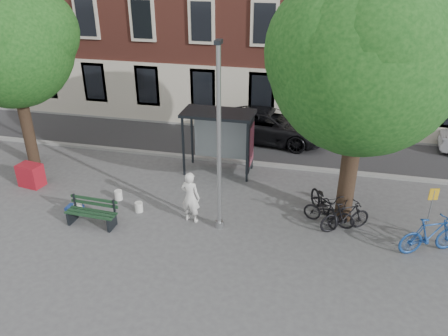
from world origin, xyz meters
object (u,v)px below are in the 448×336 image
bike_a (329,212)px  car_dark (269,125)px  notice_sign (432,203)px  bike_d (345,216)px  bike_c (324,203)px  bus_shelter (228,129)px  bike_b (430,235)px  painter (190,197)px  red_stand (31,175)px  bench (92,214)px  lamppost (219,151)px

bike_a → car_dark: bearing=39.4°
notice_sign → bike_d: bearing=169.1°
bike_d → car_dark: (-3.48, 7.10, 0.24)m
bike_a → notice_sign: bearing=-75.0°
notice_sign → bike_c: bearing=156.6°
bus_shelter → bike_b: bus_shelter is taller
bike_b → car_dark: size_ratio=0.37×
bus_shelter → painter: 4.06m
painter → notice_sign: size_ratio=1.04×
red_stand → car_dark: bearing=38.6°
painter → bike_a: size_ratio=1.05×
bench → bike_a: size_ratio=1.01×
bike_d → notice_sign: size_ratio=1.00×
lamppost → bus_shelter: size_ratio=2.14×
painter → bike_b: 7.54m
bus_shelter → car_dark: bus_shelter is taller
lamppost → bike_d: 4.69m
bike_a → notice_sign: size_ratio=0.99×
bus_shelter → lamppost: bearing=-81.6°
bike_a → car_dark: car_dark is taller
bike_d → car_dark: 7.91m
bike_c → bus_shelter: bearing=120.8°
bench → bike_b: bearing=7.4°
bike_b → painter: bearing=65.5°
lamppost → painter: 2.14m
red_stand → bike_d: bearing=-1.9°
bike_b → notice_sign: notice_sign is taller
lamppost → painter: bearing=169.6°
lamppost → bench: size_ratio=3.47×
car_dark → bike_c: bearing=-150.7°
lamppost → notice_sign: lamppost is taller
painter → bike_d: painter is taller
car_dark → red_stand: size_ratio=6.13×
car_dark → notice_sign: 9.15m
bike_d → red_stand: bearing=60.4°
bike_a → bike_b: 3.10m
bike_c → car_dark: (-2.80, 6.46, 0.21)m
car_dark → notice_sign: notice_sign is taller
lamppost → bike_d: size_ratio=3.49×
notice_sign → red_stand: bearing=163.4°
bike_b → bus_shelter: bearing=36.7°
bike_c → notice_sign: bearing=-32.5°
lamppost → bus_shelter: lamppost is taller
bus_shelter → bench: 6.23m
bike_d → red_stand: (-11.88, 0.40, -0.08)m
bus_shelter → notice_sign: size_ratio=1.62×
lamppost → bike_b: size_ratio=3.02×
bike_b → bike_c: size_ratio=0.95×
lamppost → painter: lamppost is taller
bike_d → notice_sign: (2.53, 0.22, 0.72)m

